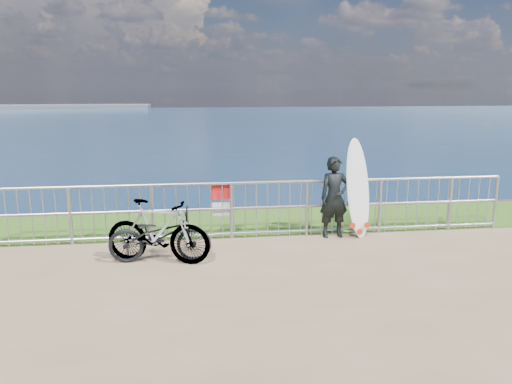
{
  "coord_description": "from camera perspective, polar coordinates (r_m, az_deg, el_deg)",
  "views": [
    {
      "loc": [
        -1.24,
        -7.74,
        2.94
      ],
      "look_at": [
        -0.07,
        1.2,
        1.0
      ],
      "focal_mm": 35.0,
      "sensor_mm": 36.0,
      "label": 1
    }
  ],
  "objects": [
    {
      "name": "railing",
      "position": [
        9.71,
        0.16,
        -1.92
      ],
      "size": [
        10.06,
        0.1,
        1.13
      ],
      "color": "#9A9CA2",
      "rests_on": "ground"
    },
    {
      "name": "bicycle_near",
      "position": [
        8.58,
        -10.94,
        -4.94
      ],
      "size": [
        1.75,
        0.68,
        0.9
      ],
      "primitive_type": "imported",
      "rotation": [
        0.0,
        0.0,
        1.53
      ],
      "color": "black",
      "rests_on": "ground"
    },
    {
      "name": "surfboard",
      "position": [
        9.93,
        11.57,
        0.02
      ],
      "size": [
        0.61,
        0.57,
        1.95
      ],
      "color": "white",
      "rests_on": "ground"
    },
    {
      "name": "seascape",
      "position": [
        161.09,
        -23.04,
        8.7
      ],
      "size": [
        260.0,
        260.0,
        5.0
      ],
      "color": "brown",
      "rests_on": "ground"
    },
    {
      "name": "grass_strip",
      "position": [
        10.91,
        -0.66,
        -3.43
      ],
      "size": [
        120.0,
        120.0,
        0.0
      ],
      "primitive_type": "plane",
      "color": "#315F1A",
      "rests_on": "ground"
    },
    {
      "name": "bicycle_far",
      "position": [
        8.52,
        -11.16,
        -4.43
      ],
      "size": [
        1.88,
        1.07,
        1.09
      ],
      "primitive_type": "imported",
      "rotation": [
        0.0,
        0.0,
        1.24
      ],
      "color": "black",
      "rests_on": "ground"
    },
    {
      "name": "bike_rack",
      "position": [
        8.99,
        -9.96,
        -5.25
      ],
      "size": [
        1.62,
        0.05,
        0.34
      ],
      "color": "#9A9CA2",
      "rests_on": "ground"
    },
    {
      "name": "surfer",
      "position": [
        9.82,
        8.95,
        -0.61
      ],
      "size": [
        0.6,
        0.41,
        1.59
      ],
      "primitive_type": "imported",
      "rotation": [
        0.0,
        0.0,
        0.06
      ],
      "color": "black",
      "rests_on": "ground"
    }
  ]
}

